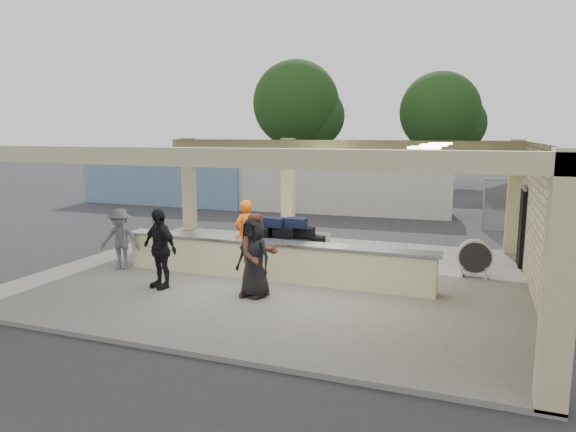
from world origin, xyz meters
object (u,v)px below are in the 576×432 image
at_px(luggage_cart, 280,241).
at_px(container_blue, 168,181).
at_px(drum_fan, 475,257).
at_px(baggage_handler, 245,234).
at_px(car_dark, 531,196).
at_px(passenger_c, 120,239).
at_px(passenger_a, 258,255).
at_px(container_white, 331,187).
at_px(baggage_counter, 272,260).
at_px(passenger_b, 160,248).
at_px(passenger_d, 254,257).

relative_size(luggage_cart, container_blue, 0.27).
bearing_deg(drum_fan, container_blue, 144.57).
relative_size(baggage_handler, car_dark, 0.47).
xyz_separation_m(luggage_cart, passenger_c, (-4.02, -1.52, 0.06)).
bearing_deg(passenger_a, car_dark, 28.76).
xyz_separation_m(baggage_handler, car_dark, (8.36, 15.56, -0.37)).
relative_size(luggage_cart, baggage_handler, 1.33).
bearing_deg(car_dark, baggage_handler, 171.25).
distance_m(drum_fan, passenger_a, 5.67).
distance_m(passenger_c, container_white, 12.76).
xyz_separation_m(baggage_counter, passenger_b, (-2.21, -1.56, 0.46)).
distance_m(baggage_handler, car_dark, 17.66).
bearing_deg(baggage_handler, container_blue, -113.77).
relative_size(luggage_cart, container_white, 0.22).
distance_m(baggage_handler, container_white, 11.27).
height_order(baggage_counter, luggage_cart, luggage_cart).
height_order(passenger_a, passenger_d, passenger_a).
xyz_separation_m(container_white, container_blue, (-8.88, -0.30, -0.00)).
distance_m(luggage_cart, passenger_a, 2.43).
distance_m(luggage_cart, baggage_handler, 0.98).
relative_size(baggage_counter, container_white, 0.74).
xyz_separation_m(luggage_cart, drum_fan, (4.93, 0.98, -0.25)).
distance_m(passenger_d, container_white, 13.60).
bearing_deg(passenger_c, baggage_handler, 6.00).
bearing_deg(container_white, drum_fan, -59.10).
bearing_deg(passenger_b, drum_fan, 45.52).
relative_size(passenger_a, passenger_c, 1.14).
bearing_deg(baggage_counter, container_white, 98.57).
xyz_separation_m(luggage_cart, passenger_b, (-2.05, -2.58, 0.19)).
height_order(baggage_handler, car_dark, baggage_handler).
bearing_deg(container_white, car_dark, 23.07).
height_order(baggage_counter, passenger_d, passenger_d).
distance_m(luggage_cart, drum_fan, 5.03).
bearing_deg(passenger_c, baggage_counter, -10.06).
distance_m(passenger_a, passenger_c, 4.49).
relative_size(luggage_cart, passenger_d, 1.37).
height_order(drum_fan, passenger_b, passenger_b).
relative_size(luggage_cart, passenger_a, 1.32).
height_order(baggage_counter, container_blue, container_blue).
bearing_deg(passenger_d, car_dark, 84.50).
relative_size(baggage_handler, passenger_d, 1.03).
relative_size(passenger_b, passenger_d, 1.05).
distance_m(luggage_cart, car_dark, 17.03).
bearing_deg(baggage_counter, passenger_b, -144.80).
bearing_deg(container_blue, baggage_handler, -48.11).
height_order(luggage_cart, passenger_d, passenger_d).
height_order(luggage_cart, baggage_handler, baggage_handler).
distance_m(passenger_a, passenger_b, 2.45).
relative_size(passenger_b, car_dark, 0.48).
relative_size(drum_fan, passenger_b, 0.51).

